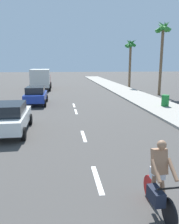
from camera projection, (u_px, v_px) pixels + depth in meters
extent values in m
plane|color=#423F3D|center=(74.00, 104.00, 20.13)|extent=(160.00, 160.00, 0.00)
cube|color=#9E998E|center=(143.00, 99.00, 22.90)|extent=(3.60, 80.00, 0.14)
cube|color=white|center=(97.00, 179.00, 7.10)|extent=(0.16, 1.80, 0.01)
cube|color=white|center=(84.00, 136.00, 11.32)|extent=(0.16, 1.80, 0.01)
cube|color=white|center=(76.00, 112.00, 17.08)|extent=(0.16, 1.80, 0.01)
cube|color=white|center=(74.00, 105.00, 19.65)|extent=(0.16, 1.80, 0.01)
cylinder|color=black|center=(169.00, 213.00, 4.98)|extent=(0.07, 0.66, 0.66)
cylinder|color=red|center=(149.00, 188.00, 6.00)|extent=(0.07, 0.66, 0.66)
cube|color=black|center=(159.00, 193.00, 5.45)|extent=(0.07, 0.95, 0.04)
cylinder|color=black|center=(156.00, 179.00, 5.60)|extent=(0.03, 0.03, 0.48)
cube|color=black|center=(169.00, 188.00, 4.94)|extent=(0.56, 0.05, 0.03)
cube|color=#9E7051|center=(159.00, 161.00, 5.37)|extent=(0.35, 0.33, 0.63)
sphere|color=#9E7051|center=(162.00, 145.00, 5.22)|extent=(0.22, 0.22, 0.22)
cube|color=white|center=(157.00, 173.00, 5.49)|extent=(0.33, 0.23, 0.28)
cube|color=black|center=(156.00, 196.00, 5.11)|extent=(0.26, 0.53, 0.32)
cylinder|color=#9E7051|center=(162.00, 186.00, 5.52)|extent=(0.12, 0.32, 0.62)
cylinder|color=#9E7051|center=(153.00, 187.00, 5.48)|extent=(0.12, 0.21, 0.63)
cylinder|color=#9E7051|center=(173.00, 170.00, 5.17)|extent=(0.11, 0.49, 0.41)
cylinder|color=#9E7051|center=(156.00, 171.00, 5.10)|extent=(0.11, 0.49, 0.41)
cube|color=white|center=(9.00, 119.00, 11.83)|extent=(1.88, 4.29, 0.64)
cube|color=black|center=(8.00, 109.00, 11.50)|extent=(1.62, 2.24, 0.56)
cylinder|color=black|center=(30.00, 119.00, 13.44)|extent=(0.19, 0.64, 0.64)
cylinder|color=black|center=(24.00, 134.00, 10.64)|extent=(0.19, 0.64, 0.64)
cube|color=#1E389E|center=(36.00, 96.00, 20.09)|extent=(1.74, 4.09, 0.64)
cube|color=black|center=(35.00, 90.00, 19.76)|extent=(1.52, 2.13, 0.56)
cylinder|color=black|center=(28.00, 98.00, 21.40)|extent=(0.18, 0.64, 0.64)
cylinder|color=black|center=(47.00, 98.00, 21.62)|extent=(0.18, 0.64, 0.64)
cylinder|color=black|center=(24.00, 104.00, 18.71)|extent=(0.18, 0.64, 0.64)
cylinder|color=black|center=(45.00, 103.00, 18.92)|extent=(0.18, 0.64, 0.64)
cube|color=maroon|center=(42.00, 80.00, 33.26)|extent=(2.44, 2.38, 1.40)
cube|color=silver|center=(40.00, 78.00, 30.27)|extent=(2.47, 4.20, 2.30)
cylinder|color=black|center=(34.00, 85.00, 33.13)|extent=(0.30, 0.90, 0.90)
cylinder|color=black|center=(50.00, 85.00, 33.46)|extent=(0.30, 0.90, 0.90)
cylinder|color=black|center=(31.00, 88.00, 29.35)|extent=(0.30, 0.90, 0.90)
cylinder|color=black|center=(50.00, 88.00, 29.68)|extent=(0.30, 0.90, 0.90)
cylinder|color=brown|center=(161.00, 61.00, 25.24)|extent=(0.31, 0.31, 7.61)
cone|color=#2D8433|center=(166.00, 26.00, 24.47)|extent=(0.60, 1.65, 1.05)
cone|color=#2D8433|center=(164.00, 27.00, 24.68)|extent=(1.36, 1.25, 1.40)
cone|color=#2D8433|center=(162.00, 27.00, 24.72)|extent=(1.59, 0.48, 1.37)
cone|color=#2D8433|center=(161.00, 26.00, 24.55)|extent=(0.91, 1.58, 1.16)
cone|color=#2D8433|center=(162.00, 26.00, 24.36)|extent=(0.87, 1.60, 1.23)
cone|color=#2D8433|center=(164.00, 26.00, 24.23)|extent=(1.63, 0.60, 1.30)
cone|color=#2D8433|center=(166.00, 26.00, 24.32)|extent=(1.22, 1.22, 1.31)
cylinder|color=brown|center=(130.00, 65.00, 33.60)|extent=(0.35, 0.35, 6.60)
cone|color=#1E6B28|center=(132.00, 43.00, 32.95)|extent=(0.52, 1.54, 1.08)
cone|color=#1E6B28|center=(131.00, 43.00, 33.15)|extent=(1.54, 1.36, 1.42)
cone|color=#1E6B28|center=(130.00, 43.00, 33.17)|extent=(1.62, 0.71, 1.27)
cone|color=#1E6B28|center=(129.00, 43.00, 33.05)|extent=(1.15, 1.50, 1.58)
cone|color=#1E6B28|center=(129.00, 43.00, 32.84)|extent=(0.82, 1.58, 1.37)
cone|color=#1E6B28|center=(131.00, 43.00, 32.69)|extent=(1.55, 0.68, 1.26)
cone|color=#1E6B28|center=(132.00, 43.00, 32.75)|extent=(1.56, 1.33, 1.19)
cylinder|color=#19722D|center=(165.00, 101.00, 18.49)|extent=(0.60, 0.60, 0.91)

